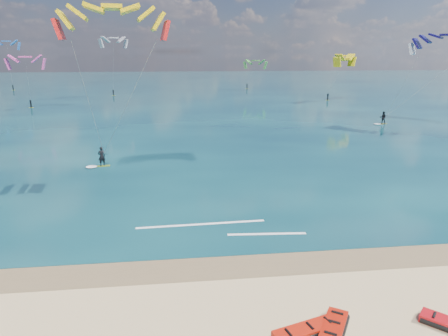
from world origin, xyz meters
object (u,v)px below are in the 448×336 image
(packed_kite_left, at_px, (306,334))
(packed_kite_right, at_px, (333,332))
(kitesurfer_far, at_px, (416,75))
(kitesurfer_main, at_px, (106,88))

(packed_kite_left, xyz_separation_m, packed_kite_right, (1.06, 0.02, 0.00))
(kitesurfer_far, bearing_deg, kitesurfer_main, -168.40)
(packed_kite_left, height_order, kitesurfer_far, kitesurfer_far)
(packed_kite_left, height_order, kitesurfer_main, kitesurfer_main)
(packed_kite_left, xyz_separation_m, kitesurfer_far, (27.62, 39.79, 7.25))
(packed_kite_left, distance_m, kitesurfer_far, 48.98)
(kitesurfer_far, bearing_deg, packed_kite_right, -139.39)
(packed_kite_right, relative_size, kitesurfer_far, 0.16)
(packed_kite_right, bearing_deg, packed_kite_left, 123.56)
(packed_kite_left, relative_size, kitesurfer_main, 0.20)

